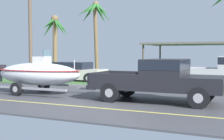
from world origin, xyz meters
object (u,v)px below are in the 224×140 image
object	(u,v)px
pickup_truck_towing	(164,78)
palm_tree_near_left	(55,32)
boat_on_trailer	(38,74)
utility_pole	(30,15)
carport_awning	(195,45)
palm_tree_mid	(96,17)
parked_sedan_near	(75,72)

from	to	relation	value
pickup_truck_towing	palm_tree_near_left	distance (m)	17.43
boat_on_trailer	utility_pole	xyz separation A→B (m)	(-3.76, 4.04, 3.53)
pickup_truck_towing	carport_awning	size ratio (longest dim) A/B	0.78
pickup_truck_towing	palm_tree_near_left	world-z (taller)	palm_tree_near_left
palm_tree_mid	utility_pole	xyz separation A→B (m)	(-1.65, -6.21, -0.42)
boat_on_trailer	utility_pole	size ratio (longest dim) A/B	0.67
palm_tree_near_left	palm_tree_mid	distance (m)	4.76
palm_tree_near_left	boat_on_trailer	bearing A→B (deg)	-58.65
parked_sedan_near	palm_tree_near_left	xyz separation A→B (m)	(-4.81, 4.43, 3.30)
utility_pole	carport_awning	bearing A→B (deg)	39.29
boat_on_trailer	carport_awning	world-z (taller)	carport_awning
pickup_truck_towing	utility_pole	size ratio (longest dim) A/B	0.65
palm_tree_mid	pickup_truck_towing	bearing A→B (deg)	-49.99
boat_on_trailer	utility_pole	bearing A→B (deg)	132.99
palm_tree_near_left	utility_pole	distance (m)	7.59
carport_awning	pickup_truck_towing	bearing A→B (deg)	-86.18
parked_sedan_near	carport_awning	xyz separation A→B (m)	(7.60, 5.20, 2.01)
pickup_truck_towing	palm_tree_near_left	xyz separation A→B (m)	(-13.19, 11.01, 2.96)
palm_tree_mid	boat_on_trailer	bearing A→B (deg)	-78.34
pickup_truck_towing	boat_on_trailer	bearing A→B (deg)	180.00
boat_on_trailer	carport_awning	xyz separation A→B (m)	(5.70, 11.77, 1.67)
pickup_truck_towing	utility_pole	bearing A→B (deg)	158.50
parked_sedan_near	boat_on_trailer	bearing A→B (deg)	-73.88
pickup_truck_towing	boat_on_trailer	distance (m)	6.48
pickup_truck_towing	boat_on_trailer	size ratio (longest dim) A/B	0.97
boat_on_trailer	palm_tree_near_left	distance (m)	13.23
pickup_truck_towing	parked_sedan_near	bearing A→B (deg)	141.88
parked_sedan_near	palm_tree_mid	bearing A→B (deg)	93.31
palm_tree_near_left	palm_tree_mid	world-z (taller)	palm_tree_mid
boat_on_trailer	parked_sedan_near	distance (m)	6.86
parked_sedan_near	palm_tree_mid	world-z (taller)	palm_tree_mid
pickup_truck_towing	carport_awning	distance (m)	11.92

